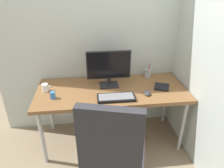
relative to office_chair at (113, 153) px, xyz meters
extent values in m
plane|color=gray|center=(0.09, 0.82, -0.58)|extent=(8.00, 8.00, 0.00)
cube|color=#B7C1BC|center=(0.09, 1.20, 0.82)|extent=(2.67, 0.04, 2.80)
cube|color=#B7C1BC|center=(0.95, 0.68, 0.82)|extent=(0.04, 1.71, 2.80)
cube|color=brown|center=(0.09, 0.82, 0.11)|extent=(1.65, 0.70, 0.04)
cylinder|color=#B2B5BA|center=(-0.67, 0.54, -0.25)|extent=(0.04, 0.04, 0.67)
cylinder|color=#B2B5BA|center=(0.85, 0.54, -0.25)|extent=(0.04, 0.04, 0.67)
cylinder|color=#B2B5BA|center=(-0.67, 1.10, -0.25)|extent=(0.04, 0.04, 0.67)
cylinder|color=#B2B5BA|center=(0.85, 1.10, -0.25)|extent=(0.04, 0.04, 0.67)
sphere|color=black|center=(0.01, 0.42, -0.55)|extent=(0.05, 0.05, 0.05)
cube|color=#2D2D33|center=(0.03, 0.10, -0.12)|extent=(0.61, 0.61, 0.09)
cube|color=#2D2D33|center=(-0.04, -0.14, 0.23)|extent=(0.45, 0.19, 0.60)
cube|color=black|center=(0.07, 0.91, 0.13)|extent=(0.21, 0.17, 0.01)
cube|color=black|center=(0.07, 0.92, 0.18)|extent=(0.04, 0.02, 0.09)
cube|color=black|center=(0.07, 0.93, 0.37)|extent=(0.49, 0.02, 0.32)
cube|color=black|center=(0.07, 0.91, 0.37)|extent=(0.47, 0.01, 0.30)
cube|color=black|center=(0.11, 0.61, 0.14)|extent=(0.39, 0.18, 0.03)
cube|color=slate|center=(0.11, 0.61, 0.15)|extent=(0.36, 0.14, 0.00)
ellipsoid|color=#333338|center=(0.45, 0.66, 0.14)|extent=(0.08, 0.11, 0.03)
cylinder|color=#9EA0A5|center=(0.56, 1.07, 0.18)|extent=(0.08, 0.08, 0.11)
cylinder|color=#B2B5BA|center=(0.56, 1.07, 0.25)|extent=(0.04, 0.02, 0.14)
cylinder|color=#B2B5BA|center=(0.57, 1.07, 0.25)|extent=(0.04, 0.02, 0.14)
torus|color=red|center=(0.56, 1.07, 0.19)|extent=(0.04, 0.04, 0.01)
cylinder|color=red|center=(0.57, 1.06, 0.23)|extent=(0.01, 0.02, 0.15)
cube|color=black|center=(0.65, 0.78, 0.14)|extent=(0.20, 0.20, 0.02)
cylinder|color=white|center=(-0.63, 0.86, 0.17)|extent=(0.07, 0.07, 0.09)
torus|color=white|center=(-0.58, 0.86, 0.17)|extent=(0.05, 0.01, 0.05)
cube|color=#337FD8|center=(-0.53, 0.70, 0.16)|extent=(0.04, 0.04, 0.07)
camera|label=1|loc=(-0.15, -1.21, 1.25)|focal=33.67mm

